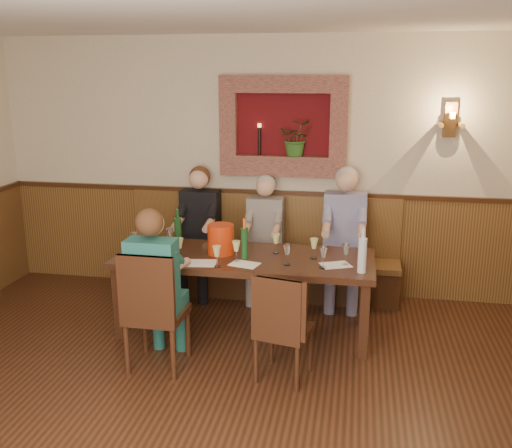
{
  "coord_description": "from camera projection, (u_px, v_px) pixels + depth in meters",
  "views": [
    {
      "loc": [
        1.0,
        -3.12,
        2.42
      ],
      "look_at": [
        0.1,
        1.9,
        1.05
      ],
      "focal_mm": 40.0,
      "sensor_mm": 36.0,
      "label": 1
    }
  ],
  "objects": [
    {
      "name": "wine_glass_4",
      "position": [
        236.0,
        251.0,
        5.16
      ],
      "size": [
        0.08,
        0.08,
        0.19
      ],
      "primitive_type": null,
      "color": "#D1CF7D",
      "rests_on": "dining_table"
    },
    {
      "name": "wine_glass_2",
      "position": [
        180.0,
        248.0,
        5.24
      ],
      "size": [
        0.08,
        0.08,
        0.19
      ],
      "primitive_type": null,
      "color": "#D1CF7D",
      "rests_on": "dining_table"
    },
    {
      "name": "wine_glass_1",
      "position": [
        170.0,
        238.0,
        5.57
      ],
      "size": [
        0.08,
        0.08,
        0.19
      ],
      "primitive_type": null,
      "color": "white",
      "rests_on": "dining_table"
    },
    {
      "name": "wine_glass_5",
      "position": [
        276.0,
        243.0,
        5.39
      ],
      "size": [
        0.08,
        0.08,
        0.19
      ],
      "primitive_type": null,
      "color": "#D1CF7D",
      "rests_on": "dining_table"
    },
    {
      "name": "wine_bottle_green_a",
      "position": [
        244.0,
        242.0,
        5.23
      ],
      "size": [
        0.08,
        0.08,
        0.38
      ],
      "rotation": [
        0.0,
        0.0,
        0.15
      ],
      "color": "#19471E",
      "rests_on": "dining_table"
    },
    {
      "name": "wine_glass_3",
      "position": [
        215.0,
        242.0,
        5.43
      ],
      "size": [
        0.08,
        0.08,
        0.19
      ],
      "primitive_type": null,
      "color": "white",
      "rests_on": "dining_table"
    },
    {
      "name": "tasting_sheet_a",
      "position": [
        143.0,
        258.0,
        5.26
      ],
      "size": [
        0.38,
        0.33,
        0.0
      ],
      "primitive_type": "cube",
      "rotation": [
        0.0,
        0.0,
        -0.36
      ],
      "color": "white",
      "rests_on": "dining_table"
    },
    {
      "name": "tasting_sheet_d",
      "position": [
        200.0,
        263.0,
        5.13
      ],
      "size": [
        0.32,
        0.25,
        0.0
      ],
      "primitive_type": "cube",
      "rotation": [
        0.0,
        0.0,
        0.14
      ],
      "color": "white",
      "rests_on": "dining_table"
    },
    {
      "name": "room_shell",
      "position": [
        180.0,
        167.0,
        3.28
      ],
      "size": [
        6.04,
        6.04,
        2.82
      ],
      "color": "#C0B291",
      "rests_on": "ground"
    },
    {
      "name": "wine_glass_9",
      "position": [
        217.0,
        256.0,
        5.01
      ],
      "size": [
        0.08,
        0.08,
        0.19
      ],
      "primitive_type": null,
      "color": "#D1CF7D",
      "rests_on": "dining_table"
    },
    {
      "name": "bench",
      "position": [
        261.0,
        266.0,
        6.34
      ],
      "size": [
        3.0,
        0.45,
        1.11
      ],
      "color": "#381E0F",
      "rests_on": "ground"
    },
    {
      "name": "wine_glass_8",
      "position": [
        346.0,
        255.0,
        5.06
      ],
      "size": [
        0.08,
        0.08,
        0.19
      ],
      "primitive_type": null,
      "color": "white",
      "rests_on": "dining_table"
    },
    {
      "name": "chair_near_right",
      "position": [
        283.0,
        348.0,
        4.59
      ],
      "size": [
        0.48,
        0.48,
        0.91
      ],
      "rotation": [
        0.0,
        0.0,
        -0.22
      ],
      "color": "black",
      "rests_on": "ground"
    },
    {
      "name": "wine_bottle_green_b",
      "position": [
        178.0,
        232.0,
        5.56
      ],
      "size": [
        0.08,
        0.08,
        0.38
      ],
      "rotation": [
        0.0,
        0.0,
        0.23
      ],
      "color": "#19471E",
      "rests_on": "dining_table"
    },
    {
      "name": "wine_glass_10",
      "position": [
        323.0,
        258.0,
        4.98
      ],
      "size": [
        0.08,
        0.08,
        0.19
      ],
      "primitive_type": null,
      "color": "white",
      "rests_on": "dining_table"
    },
    {
      "name": "water_bottle",
      "position": [
        362.0,
        254.0,
        4.85
      ],
      "size": [
        0.08,
        0.08,
        0.39
      ],
      "rotation": [
        0.0,
        0.0,
        -0.15
      ],
      "color": "silver",
      "rests_on": "dining_table"
    },
    {
      "name": "tasting_sheet_b",
      "position": [
        245.0,
        264.0,
        5.09
      ],
      "size": [
        0.29,
        0.24,
        0.0
      ],
      "primitive_type": "cube",
      "rotation": [
        0.0,
        0.0,
        -0.26
      ],
      "color": "white",
      "rests_on": "dining_table"
    },
    {
      "name": "wainscoting",
      "position": [
        187.0,
        370.0,
        3.61
      ],
      "size": [
        6.02,
        6.02,
        1.15
      ],
      "color": "#4F3016",
      "rests_on": "ground"
    },
    {
      "name": "person_chair_front",
      "position": [
        158.0,
        301.0,
        4.74
      ],
      "size": [
        0.4,
        0.49,
        1.39
      ],
      "color": "#194A58",
      "rests_on": "ground"
    },
    {
      "name": "person_bench_right",
      "position": [
        343.0,
        249.0,
        6.01
      ],
      "size": [
        0.44,
        0.54,
        1.47
      ],
      "color": "navy",
      "rests_on": "ground"
    },
    {
      "name": "person_bench_left",
      "position": [
        199.0,
        243.0,
        6.28
      ],
      "size": [
        0.42,
        0.52,
        1.43
      ],
      "color": "black",
      "rests_on": "ground"
    },
    {
      "name": "spittoon_bucket",
      "position": [
        221.0,
        239.0,
        5.36
      ],
      "size": [
        0.33,
        0.33,
        0.28
      ],
      "primitive_type": "cylinder",
      "rotation": [
        0.0,
        0.0,
        0.4
      ],
      "color": "red",
      "rests_on": "dining_table"
    },
    {
      "name": "chair_near_left",
      "position": [
        157.0,
        333.0,
        4.76
      ],
      "size": [
        0.47,
        0.47,
        1.04
      ],
      "rotation": [
        0.0,
        0.0,
        -0.01
      ],
      "color": "black",
      "rests_on": "ground"
    },
    {
      "name": "wine_glass_11",
      "position": [
        135.0,
        242.0,
        5.42
      ],
      "size": [
        0.08,
        0.08,
        0.19
      ],
      "primitive_type": null,
      "color": "white",
      "rests_on": "dining_table"
    },
    {
      "name": "wine_glass_6",
      "position": [
        287.0,
        255.0,
        5.06
      ],
      "size": [
        0.08,
        0.08,
        0.19
      ],
      "primitive_type": null,
      "color": "white",
      "rests_on": "dining_table"
    },
    {
      "name": "person_bench_mid",
      "position": [
        264.0,
        249.0,
        6.17
      ],
      "size": [
        0.39,
        0.48,
        1.35
      ],
      "color": "#595351",
      "rests_on": "ground"
    },
    {
      "name": "dining_table",
      "position": [
        245.0,
        263.0,
        5.35
      ],
      "size": [
        2.4,
        0.9,
        0.75
      ],
      "color": "black",
      "rests_on": "ground"
    },
    {
      "name": "wall_niche",
      "position": [
        286.0,
        131.0,
        6.06
      ],
      "size": [
        1.36,
        0.3,
        1.06
      ],
      "color": "#520B0F",
      "rests_on": "ground"
    },
    {
      "name": "wine_glass_7",
      "position": [
        314.0,
        249.0,
        5.23
      ],
      "size": [
        0.08,
        0.08,
        0.19
      ],
      "primitive_type": null,
      "color": "#D1CF7D",
      "rests_on": "dining_table"
    },
    {
      "name": "tasting_sheet_c",
      "position": [
        336.0,
        265.0,
        5.07
      ],
      "size": [
        0.31,
        0.27,
        0.0
      ],
      "primitive_type": "cube",
      "rotation": [
        0.0,
        0.0,
        0.42
      ],
      "color": "white",
      "rests_on": "dining_table"
    },
    {
      "name": "wall_sconce",
      "position": [
        450.0,
        120.0,
        5.72
      ],
      "size": [
        0.25,
        0.2,
        0.35
      ],
      "color": "#4F3016",
      "rests_on": "ground"
    },
    {
      "name": "wine_glass_0",
      "position": [
        145.0,
        247.0,
        5.27
      ],
      "size": [
        0.08,
        0.08,
        0.19
      ],
      "primitive_type": null,
      "color": "#D1CF7D",
      "rests_on": "dining_table"
    }
  ]
}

